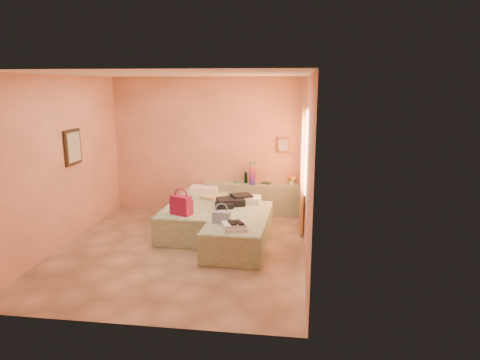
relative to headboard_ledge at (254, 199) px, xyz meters
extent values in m
plane|color=tan|center=(-0.98, -2.10, -0.33)|extent=(4.50, 4.50, 0.00)
cube|color=#F8A384|center=(-0.98, 0.15, 1.07)|extent=(4.00, 0.02, 2.80)
cube|color=#F8A384|center=(-2.98, -2.10, 1.07)|extent=(0.02, 4.50, 2.80)
cube|color=#F8A384|center=(1.02, -2.10, 1.07)|extent=(0.02, 4.50, 2.80)
cube|color=white|center=(-0.98, -2.10, 2.47)|extent=(4.00, 4.50, 0.02)
cube|color=beige|center=(1.00, -0.85, 1.18)|extent=(0.02, 1.10, 1.40)
cube|color=orange|center=(0.96, -1.00, 0.82)|extent=(0.05, 0.55, 2.20)
cube|color=orange|center=(0.96, -0.40, 0.82)|extent=(0.05, 0.45, 2.20)
cube|color=black|center=(-2.95, -1.70, 1.28)|extent=(0.04, 0.50, 0.60)
cube|color=#C38C41|center=(0.57, 0.12, 1.12)|extent=(0.25, 0.04, 0.30)
cube|color=gray|center=(0.00, 0.00, 0.00)|extent=(2.05, 0.30, 0.65)
cube|color=#B4CBA3|center=(-1.00, -1.05, -0.08)|extent=(0.96, 2.02, 0.50)
cube|color=#B4CBA3|center=(-0.07, -1.70, -0.08)|extent=(0.96, 2.02, 0.50)
cylinder|color=#133620|center=(-0.18, 0.08, 0.44)|extent=(0.07, 0.07, 0.23)
cube|color=#981240|center=(-0.03, -0.06, 0.56)|extent=(0.13, 0.13, 0.47)
cylinder|color=#50936E|center=(-0.36, 0.02, 0.34)|extent=(0.17, 0.17, 0.03)
cube|color=#25462F|center=(0.25, 0.04, 0.34)|extent=(0.22, 0.19, 0.03)
cube|color=silver|center=(0.77, 0.00, 0.45)|extent=(0.22, 0.22, 0.24)
cube|color=#981240|center=(-1.05, -1.76, 0.34)|extent=(0.40, 0.31, 0.33)
cube|color=#C7B580|center=(-0.77, -0.70, 0.20)|extent=(0.42, 0.38, 0.06)
cube|color=black|center=(-0.27, -1.09, 0.25)|extent=(0.69, 0.69, 0.16)
cube|color=#3C5991|center=(-0.30, -2.11, 0.27)|extent=(0.29, 0.15, 0.18)
cube|color=white|center=(-0.04, -2.42, 0.23)|extent=(0.42, 0.39, 0.10)
cube|color=black|center=(-0.03, -2.42, 0.29)|extent=(0.25, 0.28, 0.02)
camera|label=1|loc=(0.85, -8.49, 2.33)|focal=32.00mm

